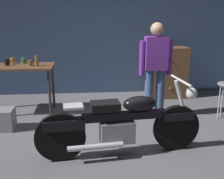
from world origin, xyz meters
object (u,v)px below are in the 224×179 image
at_px(mug_brown_stoneware, 30,63).
at_px(wooden_dresser, 168,72).
at_px(storage_bin, 0,119).
at_px(motorcycle, 122,123).
at_px(person_standing, 155,67).
at_px(mug_orange_travel, 13,61).
at_px(mug_green_speckled, 24,61).
at_px(bottle, 37,61).
at_px(mug_black_matte, 7,62).

bearing_deg(mug_brown_stoneware, wooden_dresser, 15.83).
distance_m(storage_bin, mug_brown_stoneware, 1.14).
bearing_deg(motorcycle, person_standing, 54.12).
height_order(motorcycle, wooden_dresser, wooden_dresser).
bearing_deg(wooden_dresser, mug_brown_stoneware, -164.17).
relative_size(person_standing, wooden_dresser, 1.52).
relative_size(mug_orange_travel, mug_brown_stoneware, 0.95).
xyz_separation_m(mug_green_speckled, bottle, (0.30, -0.31, 0.05)).
bearing_deg(mug_green_speckled, person_standing, -16.33).
distance_m(motorcycle, mug_green_speckled, 2.58).
xyz_separation_m(motorcycle, mug_brown_stoneware, (-1.45, 1.71, 0.50)).
xyz_separation_m(motorcycle, bottle, (-1.32, 1.64, 0.55)).
distance_m(mug_orange_travel, bottle, 0.59).
xyz_separation_m(motorcycle, wooden_dresser, (1.32, 2.49, 0.10)).
bearing_deg(motorcycle, mug_green_speckled, 123.82).
bearing_deg(mug_black_matte, mug_green_speckled, 35.03).
distance_m(mug_black_matte, mug_brown_stoneware, 0.43).
xyz_separation_m(wooden_dresser, mug_black_matte, (-3.20, -0.72, 0.41)).
height_order(person_standing, bottle, person_standing).
height_order(wooden_dresser, mug_black_matte, wooden_dresser).
bearing_deg(motorcycle, mug_orange_travel, 127.12).
bearing_deg(bottle, wooden_dresser, 17.88).
relative_size(mug_green_speckled, mug_black_matte, 0.96).
relative_size(motorcycle, mug_orange_travel, 20.21).
relative_size(wooden_dresser, mug_black_matte, 9.54).
bearing_deg(mug_green_speckled, motorcycle, -50.32).
bearing_deg(wooden_dresser, person_standing, -115.76).
bearing_deg(mug_green_speckled, mug_brown_stoneware, -54.59).
xyz_separation_m(storage_bin, mug_black_matte, (-0.03, 0.79, 0.79)).
relative_size(mug_green_speckled, mug_brown_stoneware, 0.98).
bearing_deg(motorcycle, wooden_dresser, 56.18).
distance_m(motorcycle, mug_brown_stoneware, 2.30).
bearing_deg(mug_green_speckled, wooden_dresser, 10.47).
distance_m(storage_bin, mug_green_speckled, 1.27).
xyz_separation_m(person_standing, mug_brown_stoneware, (-2.18, 0.45, 0.03)).
bearing_deg(mug_orange_travel, mug_green_speckled, -0.16).
xyz_separation_m(storage_bin, mug_orange_travel, (0.03, 0.97, 0.78)).
relative_size(mug_brown_stoneware, bottle, 0.47).
xyz_separation_m(storage_bin, mug_brown_stoneware, (0.40, 0.73, 0.78)).
bearing_deg(storage_bin, wooden_dresser, 25.51).
relative_size(motorcycle, wooden_dresser, 1.99).
bearing_deg(mug_black_matte, person_standing, -11.07).
bearing_deg(person_standing, motorcycle, 59.18).
relative_size(wooden_dresser, mug_green_speckled, 9.91).
bearing_deg(wooden_dresser, mug_orange_travel, -170.19).
distance_m(mug_orange_travel, mug_green_speckled, 0.20).
distance_m(storage_bin, bottle, 1.18).
distance_m(person_standing, storage_bin, 2.70).
bearing_deg(person_standing, mug_orange_travel, -15.92).
height_order(motorcycle, mug_green_speckled, mug_green_speckled).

